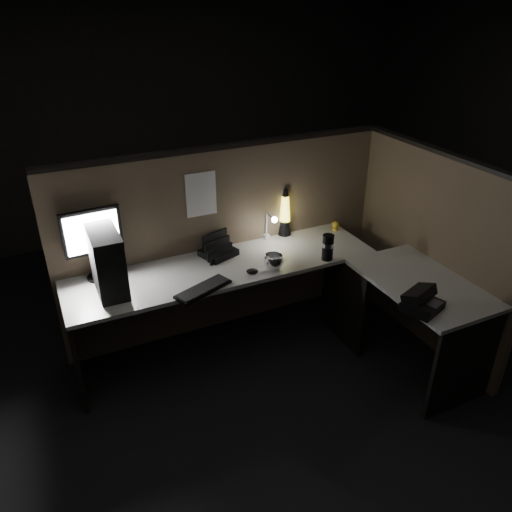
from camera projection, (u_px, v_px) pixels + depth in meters
name	position (u px, v px, depth m)	size (l,w,h in m)	color
floor	(279.00, 387.00, 3.58)	(6.00, 6.00, 0.00)	black
room_shell	(285.00, 169.00, 2.82)	(6.00, 6.00, 6.00)	silver
partition_back	(226.00, 241.00, 3.97)	(2.66, 0.06, 1.50)	brown
partition_right	(429.00, 252.00, 3.81)	(0.06, 1.66, 1.50)	brown
desk	(286.00, 295.00, 3.57)	(2.60, 1.60, 0.73)	#B9B5AE
pc_tower	(107.00, 261.00, 3.26)	(0.18, 0.41, 0.43)	black
monitor	(93.00, 237.00, 3.37)	(0.40, 0.17, 0.51)	black
keyboard	(203.00, 289.00, 3.35)	(0.41, 0.14, 0.02)	black
mouse	(252.00, 271.00, 3.55)	(0.09, 0.06, 0.03)	black
clip_lamp	(270.00, 225.00, 3.94)	(0.05, 0.19, 0.24)	silver
organizer	(218.00, 250.00, 3.79)	(0.30, 0.28, 0.18)	black
lava_lamp	(285.00, 216.00, 4.05)	(0.11, 0.11, 0.39)	black
travel_mug	(328.00, 247.00, 3.70)	(0.09, 0.09, 0.20)	black
steel_mug	(274.00, 262.00, 3.59)	(0.14, 0.14, 0.11)	silver
figurine	(335.00, 225.00, 4.17)	(0.06, 0.06, 0.06)	yellow
pinned_paper	(201.00, 195.00, 3.66)	(0.23, 0.00, 0.33)	white
desk_phone	(421.00, 301.00, 3.14)	(0.29, 0.29, 0.14)	black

